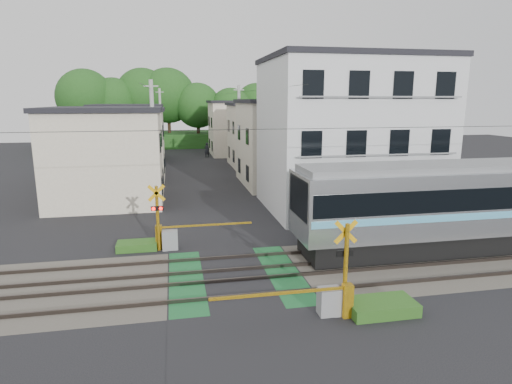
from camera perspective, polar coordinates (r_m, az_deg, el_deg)
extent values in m
plane|color=black|center=(17.04, -2.76, -11.13)|extent=(120.00, 120.00, 0.00)
cube|color=#47423A|center=(17.04, -2.76, -11.12)|extent=(120.00, 6.00, 0.00)
cube|color=black|center=(17.04, -2.76, -11.11)|extent=(5.20, 120.00, 0.00)
cube|color=#145126|center=(16.90, -9.28, -11.46)|extent=(1.30, 6.00, 0.00)
cube|color=#145126|center=(17.39, 3.56, -10.62)|extent=(1.30, 6.00, 0.00)
cube|color=#3F3833|center=(15.30, -1.70, -13.66)|extent=(120.00, 0.08, 0.14)
cube|color=#3F3833|center=(16.56, -2.50, -11.58)|extent=(120.00, 0.08, 0.14)
cube|color=#3F3833|center=(17.47, -3.00, -10.28)|extent=(120.00, 0.08, 0.14)
cube|color=#3F3833|center=(18.76, -3.61, -8.67)|extent=(120.00, 0.08, 0.14)
cube|color=black|center=(23.10, 29.19, -5.13)|extent=(18.50, 2.55, 0.96)
cube|color=black|center=(19.57, 13.71, -7.32)|extent=(2.57, 2.36, 0.64)
cube|color=#AEB3B7|center=(22.67, 29.68, -0.59)|extent=(19.27, 3.00, 2.78)
cube|color=black|center=(22.61, 29.76, 0.23)|extent=(18.96, 3.04, 0.95)
cube|color=#53AAD0|center=(22.75, 29.57, -1.55)|extent=(19.08, 3.03, 0.30)
cube|color=slate|center=(22.42, 30.08, 3.20)|extent=(18.89, 2.46, 0.26)
cube|color=black|center=(17.90, 5.81, -0.68)|extent=(0.10, 2.58, 1.67)
cylinder|color=#E8A50C|center=(14.00, 11.84, -10.06)|extent=(0.14, 0.14, 3.00)
cube|color=#E8A50C|center=(13.69, 11.90, -5.25)|extent=(0.77, 0.05, 0.77)
cube|color=#E8A50C|center=(13.69, 11.90, -5.25)|extent=(0.77, 0.05, 0.77)
cube|color=black|center=(13.91, 11.77, -8.00)|extent=(0.55, 0.05, 0.20)
sphere|color=#FF0C07|center=(13.90, 11.06, -7.98)|extent=(0.16, 0.16, 0.16)
sphere|color=#FF0C07|center=(14.02, 12.29, -7.86)|extent=(0.16, 0.16, 0.16)
cube|color=gray|center=(14.25, 9.74, -14.18)|extent=(0.70, 0.50, 0.90)
cube|color=#E8A50C|center=(14.18, 12.07, -13.98)|extent=(0.30, 0.30, 1.10)
cube|color=#E8A50C|center=(13.31, 2.96, -13.36)|extent=(4.20, 0.08, 0.08)
cylinder|color=#E8A50C|center=(19.82, -12.96, -3.47)|extent=(0.14, 0.14, 3.00)
cube|color=#E8A50C|center=(19.44, -13.14, -0.14)|extent=(0.77, 0.05, 0.77)
cube|color=#E8A50C|center=(19.44, -13.14, -0.14)|extent=(0.77, 0.05, 0.77)
cube|color=black|center=(19.59, -13.04, -2.14)|extent=(0.55, 0.05, 0.20)
sphere|color=#FF0C07|center=(19.54, -13.52, -2.20)|extent=(0.16, 0.16, 0.16)
sphere|color=#FF0C07|center=(19.53, -12.58, -2.16)|extent=(0.16, 0.16, 0.16)
cube|color=gray|center=(20.11, -11.39, -6.30)|extent=(0.70, 0.50, 0.90)
cube|color=#E8A50C|center=(20.33, -12.82, -5.86)|extent=(0.30, 0.30, 1.10)
cube|color=#E8A50C|center=(20.23, -6.48, -4.38)|extent=(4.20, 0.08, 0.08)
cube|color=silver|center=(27.29, 12.20, 7.19)|extent=(10.00, 8.00, 9.00)
cube|color=black|center=(27.30, 12.65, 16.96)|extent=(10.20, 8.16, 0.30)
cube|color=black|center=(22.72, 7.23, -1.26)|extent=(1.10, 0.06, 1.40)
cube|color=black|center=(23.59, 12.90, -0.97)|extent=(1.10, 0.06, 1.40)
cube|color=black|center=(24.67, 18.11, -0.70)|extent=(1.10, 0.06, 1.40)
cube|color=black|center=(25.94, 22.85, -0.45)|extent=(1.10, 0.06, 1.40)
cube|color=gray|center=(24.06, 15.77, -2.34)|extent=(9.00, 0.06, 0.08)
cube|color=black|center=(22.22, 7.44, 6.29)|extent=(1.10, 0.06, 1.40)
cube|color=black|center=(23.11, 13.25, 6.29)|extent=(1.10, 0.06, 1.40)
cube|color=black|center=(24.21, 18.58, 6.24)|extent=(1.10, 0.06, 1.40)
cube|color=black|center=(25.51, 23.40, 6.15)|extent=(1.10, 0.06, 1.40)
cube|color=gray|center=(23.52, 16.19, 4.76)|extent=(9.00, 0.06, 0.08)
cube|color=black|center=(22.12, 7.66, 14.04)|extent=(1.10, 0.06, 1.40)
cube|color=black|center=(23.01, 13.62, 13.74)|extent=(1.10, 0.06, 1.40)
cube|color=black|center=(24.12, 19.07, 13.34)|extent=(1.10, 0.06, 1.40)
cube|color=black|center=(25.42, 23.98, 12.87)|extent=(1.10, 0.06, 1.40)
cube|color=gray|center=(23.35, 16.63, 12.08)|extent=(9.00, 0.06, 0.08)
cube|color=beige|center=(30.04, -19.23, 4.34)|extent=(7.00, 7.00, 6.00)
cube|color=black|center=(29.82, -19.65, 10.35)|extent=(7.35, 7.35, 0.30)
cube|color=black|center=(28.29, -12.38, 0.80)|extent=(0.06, 1.00, 1.20)
cube|color=black|center=(31.73, -12.26, 2.02)|extent=(0.06, 1.00, 1.20)
cube|color=black|center=(27.88, -12.64, 6.45)|extent=(0.06, 1.00, 1.20)
cube|color=black|center=(31.37, -12.49, 7.06)|extent=(0.06, 1.00, 1.20)
cube|color=beige|center=(34.86, 4.01, 6.40)|extent=(7.00, 8.00, 6.50)
cube|color=black|center=(34.69, 4.10, 11.99)|extent=(7.35, 8.40, 0.30)
cube|color=black|center=(32.43, -1.16, 2.51)|extent=(0.06, 1.00, 1.20)
cube|color=black|center=(36.33, -2.25, 3.55)|extent=(0.06, 1.00, 1.20)
cube|color=black|center=(32.08, -1.19, 7.45)|extent=(0.06, 1.00, 1.20)
cube|color=black|center=(36.01, -2.29, 7.96)|extent=(0.06, 1.00, 1.20)
cube|color=beige|center=(38.98, -18.15, 5.92)|extent=(8.00, 7.00, 5.80)
cube|color=black|center=(38.80, -18.45, 10.39)|extent=(8.40, 7.35, 0.30)
cube|color=black|center=(37.16, -12.12, 3.48)|extent=(0.06, 1.00, 1.20)
cube|color=black|center=(40.62, -12.05, 4.20)|extent=(0.06, 1.00, 1.20)
cube|color=black|center=(36.85, -12.32, 7.79)|extent=(0.06, 1.00, 1.20)
cube|color=black|center=(40.34, -12.23, 8.14)|extent=(0.06, 1.00, 1.20)
cube|color=beige|center=(44.65, 1.17, 7.49)|extent=(7.00, 7.00, 6.20)
cube|color=black|center=(44.51, 1.19, 11.66)|extent=(7.35, 7.35, 0.30)
cube|color=black|center=(42.51, -3.02, 4.80)|extent=(0.06, 1.00, 1.20)
cube|color=black|center=(45.95, -3.63, 5.34)|extent=(0.06, 1.00, 1.20)
cube|color=black|center=(42.24, -3.06, 8.57)|extent=(0.06, 1.00, 1.20)
cube|color=black|center=(45.70, -3.68, 8.83)|extent=(0.06, 1.00, 1.20)
cube|color=#B0B2B5|center=(48.86, -16.54, 7.28)|extent=(7.00, 8.00, 6.00)
cube|color=black|center=(48.72, -16.77, 10.97)|extent=(7.35, 8.40, 0.30)
cube|color=black|center=(46.83, -12.32, 5.22)|extent=(0.06, 1.00, 1.20)
cube|color=black|center=(50.80, -12.24, 5.74)|extent=(0.06, 1.00, 1.20)
cube|color=black|center=(46.59, -12.48, 8.64)|extent=(0.06, 1.00, 1.20)
cube|color=black|center=(50.58, -12.38, 8.90)|extent=(0.06, 1.00, 1.20)
cube|color=beige|center=(54.32, -1.81, 8.42)|extent=(8.00, 7.00, 6.40)
cube|color=black|center=(54.20, -1.84, 11.96)|extent=(8.40, 7.35, 0.30)
cube|color=black|center=(52.24, -5.88, 6.12)|extent=(0.06, 1.00, 1.20)
cube|color=black|center=(55.71, -6.21, 6.49)|extent=(0.06, 1.00, 1.20)
cube|color=black|center=(52.03, -5.95, 9.19)|extent=(0.06, 1.00, 1.20)
cube|color=black|center=(55.51, -6.28, 9.37)|extent=(0.06, 1.00, 1.20)
cube|color=#214F1A|center=(65.79, -9.14, 7.01)|extent=(40.00, 10.00, 2.00)
cylinder|color=#332114|center=(64.45, -21.54, 7.76)|extent=(0.50, 0.50, 5.47)
sphere|color=#214F1A|center=(64.33, -21.84, 11.64)|extent=(7.65, 7.65, 7.65)
cylinder|color=#332114|center=(64.82, -18.27, 7.78)|extent=(0.50, 0.50, 4.93)
sphere|color=#214F1A|center=(64.68, -18.51, 11.25)|extent=(6.90, 6.90, 6.90)
cylinder|color=#332114|center=(66.09, -14.62, 8.38)|extent=(0.50, 0.50, 5.66)
sphere|color=#214F1A|center=(65.98, -14.83, 12.31)|extent=(7.92, 7.92, 7.92)
cylinder|color=#332114|center=(65.24, -11.48, 8.49)|extent=(0.50, 0.50, 5.67)
sphere|color=#214F1A|center=(65.12, -11.65, 12.48)|extent=(7.94, 7.94, 7.94)
cylinder|color=#332114|center=(63.38, -7.68, 8.04)|extent=(0.50, 0.50, 4.60)
sphere|color=#214F1A|center=(63.23, -7.78, 11.36)|extent=(6.43, 6.43, 6.43)
cylinder|color=#332114|center=(62.53, -3.37, 7.90)|extent=(0.50, 0.50, 4.23)
sphere|color=#214F1A|center=(62.38, -3.40, 11.01)|extent=(5.93, 5.93, 5.93)
cylinder|color=#332114|center=(67.80, 0.03, 8.44)|extent=(0.50, 0.50, 4.67)
sphere|color=#214F1A|center=(67.66, 0.03, 11.60)|extent=(6.54, 6.54, 6.54)
cylinder|color=#332114|center=(67.04, 3.15, 8.57)|extent=(0.50, 0.50, 5.13)
sphere|color=#214F1A|center=(66.91, 3.19, 12.08)|extent=(7.18, 7.18, 7.18)
cube|color=black|center=(18.64, 15.26, 8.25)|extent=(60.00, 0.02, 0.02)
cylinder|color=#A5A5A0|center=(28.65, -13.46, 6.35)|extent=(0.26, 0.26, 8.00)
cube|color=#A5A5A0|center=(28.54, -13.83, 13.56)|extent=(0.90, 0.08, 0.08)
cylinder|color=#A5A5A0|center=(38.04, -2.26, 8.03)|extent=(0.26, 0.26, 8.00)
cube|color=#A5A5A0|center=(37.95, -2.30, 13.46)|extent=(0.90, 0.08, 0.08)
cylinder|color=#A5A5A0|center=(49.59, -12.55, 8.71)|extent=(0.26, 0.26, 8.00)
cube|color=#A5A5A0|center=(49.52, -12.75, 12.87)|extent=(0.90, 0.08, 0.08)
cube|color=black|center=(39.02, -13.13, 12.83)|extent=(0.02, 42.00, 0.02)
cube|color=black|center=(39.43, -2.64, 13.11)|extent=(0.02, 42.00, 0.02)
imported|color=#22242A|center=(51.85, -6.56, 5.60)|extent=(0.66, 0.45, 1.77)
cube|color=#2D5E1E|center=(14.85, 16.34, -14.46)|extent=(2.20, 1.20, 0.40)
cube|color=#2D5E1E|center=(20.55, -15.57, -6.90)|extent=(1.80, 1.00, 0.36)
cube|color=#2D5E1E|center=(20.96, 8.55, -6.29)|extent=(1.50, 0.90, 0.30)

